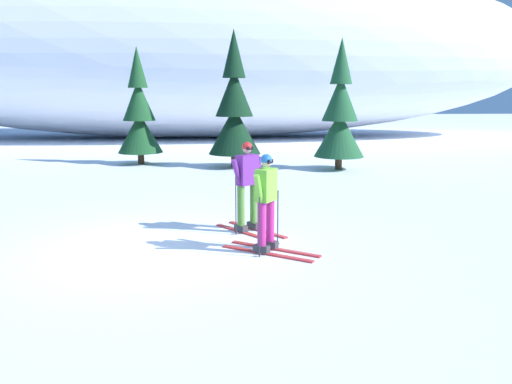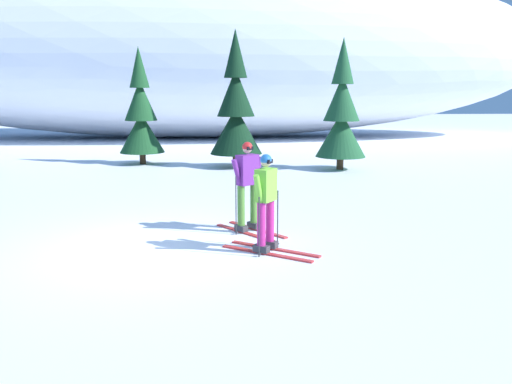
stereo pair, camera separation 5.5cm
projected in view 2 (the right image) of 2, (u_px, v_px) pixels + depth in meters
ground_plane at (149, 248)px, 9.23m from camera, size 120.00×120.00×0.00m
skier_purple_jacket at (248, 184)px, 10.23m from camera, size 1.40×1.62×1.84m
skier_lime_jacket at (266, 202)px, 8.90m from camera, size 1.71×1.36×1.75m
pine_tree_center_left at (141, 116)px, 20.02m from camera, size 1.78×1.78×4.60m
pine_tree_center_right at (236, 111)px, 19.10m from camera, size 1.99×1.99×5.14m
pine_tree_far_right at (342, 115)px, 18.51m from camera, size 1.84×1.84×4.78m
snow_ridge_background at (193, 50)px, 32.03m from camera, size 46.88×14.09×11.00m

